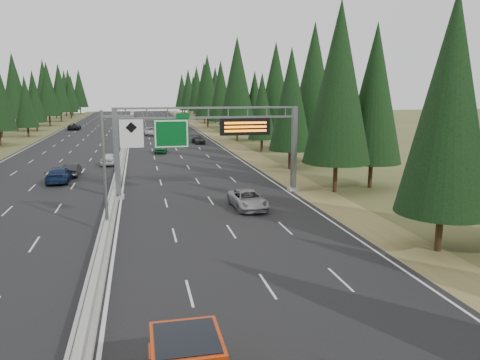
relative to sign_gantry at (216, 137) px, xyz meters
name	(u,v)px	position (x,y,z in m)	size (l,w,h in m)	color
road	(126,143)	(-8.92, 45.12, -5.23)	(32.00, 260.00, 0.08)	black
shoulder_right	(224,141)	(8.88, 45.12, -5.24)	(3.60, 260.00, 0.06)	olive
shoulder_left	(19,145)	(-26.72, 45.12, -5.24)	(3.60, 260.00, 0.06)	#4A5126
median_barrier	(126,141)	(-8.92, 45.12, -4.85)	(0.70, 260.00, 0.85)	gray
sign_gantry	(216,137)	(0.00, 0.00, 0.00)	(16.75, 0.98, 7.80)	slate
hov_sign_pole	(113,163)	(-8.33, -9.92, -0.54)	(2.80, 0.50, 8.00)	slate
tree_row_right	(252,90)	(13.10, 40.45, 3.98)	(12.13, 238.07, 18.80)	black
silver_minivan	(248,199)	(1.59, -5.57, -4.48)	(2.37, 5.13, 1.43)	#9A999D
car_ahead_green	(161,148)	(-3.53, 29.76, -4.45)	(1.73, 4.31, 1.47)	#145830
car_ahead_dkred	(182,137)	(1.12, 45.50, -4.37)	(1.74, 4.98, 1.64)	#4F0B13
car_ahead_dkgrey	(198,140)	(3.55, 40.93, -4.55)	(1.79, 4.41, 1.28)	black
car_ahead_white	(151,131)	(-4.11, 58.33, -4.40)	(2.63, 5.71, 1.59)	silver
car_ahead_far	(135,119)	(-7.42, 104.06, -4.39)	(1.88, 4.66, 1.59)	black
car_onc_near	(72,170)	(-13.93, 12.28, -4.50)	(1.47, 4.21, 1.39)	black
car_onc_blue	(59,175)	(-14.72, 8.96, -4.41)	(2.19, 5.38, 1.56)	#16264D
car_onc_white	(109,159)	(-10.42, 19.62, -4.43)	(1.78, 4.42, 1.51)	silver
car_onc_far	(74,126)	(-21.42, 75.80, -4.41)	(2.60, 5.63, 1.57)	black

